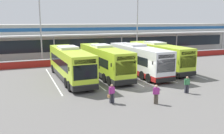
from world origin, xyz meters
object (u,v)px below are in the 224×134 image
(coach_bus_left_centre, at_px, (104,61))
(pedestrian_with_handbag, at_px, (112,93))
(pedestrian_in_dark_coat, at_px, (156,94))
(coach_bus_right_centre, at_px, (158,57))
(coach_bus_leftmost, at_px, (70,64))
(pedestrian_near_bin, at_px, (187,84))
(lamp_post_centre, at_px, (137,23))
(lamp_post_west, at_px, (40,23))
(coach_bus_centre, at_px, (138,60))

(coach_bus_left_centre, height_order, pedestrian_with_handbag, coach_bus_left_centre)
(pedestrian_with_handbag, bearing_deg, pedestrian_in_dark_coat, -24.56)
(coach_bus_right_centre, height_order, pedestrian_in_dark_coat, coach_bus_right_centre)
(coach_bus_left_centre, height_order, pedestrian_in_dark_coat, coach_bus_left_centre)
(coach_bus_leftmost, xyz_separation_m, pedestrian_with_handbag, (1.47, -9.28, -0.93))
(coach_bus_left_centre, bearing_deg, coach_bus_right_centre, 5.12)
(pedestrian_in_dark_coat, xyz_separation_m, pedestrian_near_bin, (4.27, 1.47, 0.00))
(coach_bus_right_centre, bearing_deg, pedestrian_with_handbag, -136.60)
(pedestrian_near_bin, height_order, lamp_post_centre, lamp_post_centre)
(lamp_post_centre, bearing_deg, coach_bus_left_centre, -133.65)
(lamp_post_centre, bearing_deg, coach_bus_right_centre, -99.99)
(pedestrian_near_bin, bearing_deg, lamp_post_west, 118.33)
(coach_bus_centre, height_order, pedestrian_near_bin, coach_bus_centre)
(coach_bus_centre, distance_m, pedestrian_near_bin, 9.37)
(coach_bus_leftmost, xyz_separation_m, pedestrian_near_bin, (9.04, -9.31, -0.91))
(coach_bus_right_centre, distance_m, lamp_post_west, 18.27)
(coach_bus_left_centre, bearing_deg, lamp_post_west, 120.62)
(coach_bus_left_centre, bearing_deg, coach_bus_centre, -6.24)
(pedestrian_with_handbag, bearing_deg, coach_bus_leftmost, 98.97)
(coach_bus_centre, relative_size, coach_bus_right_centre, 1.00)
(coach_bus_left_centre, distance_m, coach_bus_right_centre, 8.29)
(pedestrian_with_handbag, relative_size, pedestrian_in_dark_coat, 1.00)
(coach_bus_leftmost, relative_size, lamp_post_west, 1.11)
(coach_bus_right_centre, bearing_deg, lamp_post_west, 145.63)
(coach_bus_leftmost, xyz_separation_m, coach_bus_centre, (8.76, 0.01, 0.00))
(coach_bus_right_centre, bearing_deg, coach_bus_leftmost, -174.40)
(coach_bus_left_centre, relative_size, pedestrian_in_dark_coat, 7.54)
(lamp_post_west, bearing_deg, pedestrian_in_dark_coat, -72.82)
(coach_bus_right_centre, distance_m, pedestrian_with_handbag, 15.33)
(coach_bus_centre, bearing_deg, lamp_post_west, 133.88)
(coach_bus_leftmost, height_order, lamp_post_west, lamp_post_west)
(coach_bus_left_centre, height_order, coach_bus_right_centre, same)
(pedestrian_with_handbag, relative_size, pedestrian_near_bin, 1.00)
(pedestrian_in_dark_coat, bearing_deg, pedestrian_near_bin, 19.05)
(pedestrian_with_handbag, bearing_deg, coach_bus_right_centre, 43.40)
(coach_bus_left_centre, relative_size, pedestrian_with_handbag, 7.54)
(lamp_post_west, bearing_deg, lamp_post_centre, -0.99)
(coach_bus_left_centre, distance_m, pedestrian_with_handbag, 10.22)
(coach_bus_leftmost, distance_m, pedestrian_with_handbag, 9.44)
(coach_bus_centre, xyz_separation_m, pedestrian_with_handbag, (-7.29, -9.29, -0.93))
(coach_bus_leftmost, height_order, pedestrian_with_handbag, coach_bus_leftmost)
(pedestrian_near_bin, bearing_deg, pedestrian_in_dark_coat, -160.95)
(coach_bus_right_centre, height_order, pedestrian_near_bin, coach_bus_right_centre)
(coach_bus_centre, xyz_separation_m, pedestrian_in_dark_coat, (-3.99, -10.80, -0.91))
(pedestrian_near_bin, distance_m, lamp_post_centre, 21.62)
(coach_bus_right_centre, height_order, pedestrian_with_handbag, coach_bus_right_centre)
(pedestrian_near_bin, bearing_deg, coach_bus_right_centre, 71.44)
(coach_bus_leftmost, distance_m, lamp_post_centre, 18.56)
(coach_bus_right_centre, distance_m, pedestrian_in_dark_coat, 14.36)
(coach_bus_leftmost, height_order, coach_bus_centre, same)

